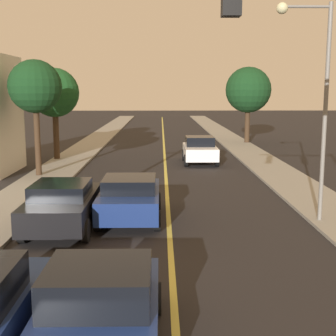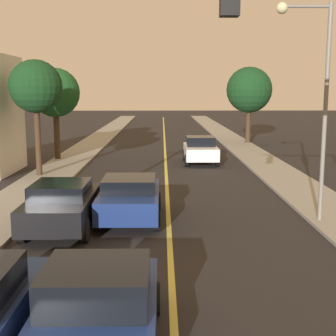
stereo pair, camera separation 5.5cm
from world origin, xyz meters
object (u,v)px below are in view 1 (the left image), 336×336
tree_left_far (35,87)px  car_outer_lane_second (63,205)px  car_far_oncoming (200,150)px  tree_left_near (55,93)px  car_near_lane_front (100,306)px  streetlamp_right (314,84)px  tree_right_near (248,90)px  car_near_lane_second (130,198)px

tree_left_far → car_outer_lane_second: bearing=-71.2°
car_far_oncoming → tree_left_near: 9.71m
car_near_lane_front → tree_left_near: tree_left_near is taller
streetlamp_right → tree_right_near: streetlamp_right is taller
car_near_lane_second → streetlamp_right: size_ratio=0.58×
car_near_lane_second → tree_left_near: 15.45m
car_near_lane_front → tree_left_far: (-5.22, 16.23, 3.80)m
car_near_lane_front → car_near_lane_second: car_near_lane_second is taller
car_near_lane_second → tree_right_near: size_ratio=0.66×
car_outer_lane_second → tree_left_near: size_ratio=0.76×
tree_left_near → car_far_oncoming: bearing=-8.4°
streetlamp_right → tree_left_near: 18.48m
car_far_oncoming → streetlamp_right: size_ratio=0.56×
car_outer_lane_second → car_far_oncoming: 14.78m
tree_left_far → tree_right_near: bearing=48.2°
tree_left_far → streetlamp_right: bearing=-37.6°
car_near_lane_front → streetlamp_right: (5.98, 7.61, 3.87)m
car_near_lane_second → tree_right_near: (8.28, 23.27, 3.63)m
car_near_lane_second → streetlamp_right: bearing=-4.1°
car_near_lane_front → streetlamp_right: 10.42m
tree_left_far → car_near_lane_front: bearing=-72.2°
car_outer_lane_second → car_near_lane_second: bearing=26.5°
car_near_lane_second → streetlamp_right: (5.98, -0.43, 3.83)m
streetlamp_right → tree_left_far: size_ratio=1.21×
car_outer_lane_second → tree_right_near: 26.66m
car_far_oncoming → streetlamp_right: streetlamp_right is taller
streetlamp_right → car_outer_lane_second: bearing=-175.7°
streetlamp_right → tree_left_far: bearing=142.4°
streetlamp_right → car_far_oncoming: bearing=100.9°
tree_left_near → car_near_lane_front: bearing=-75.9°
car_far_oncoming → tree_left_far: size_ratio=0.67×
car_far_oncoming → streetlamp_right: 13.88m
car_near_lane_front → car_outer_lane_second: size_ratio=0.88×
car_near_lane_second → streetlamp_right: 7.11m
streetlamp_right → tree_left_far: streetlamp_right is taller
car_far_oncoming → streetlamp_right: (2.53, -13.11, 3.79)m
car_near_lane_front → tree_right_near: bearing=75.2°
car_near_lane_front → car_near_lane_second: bearing=90.0°
car_near_lane_front → car_outer_lane_second: (-2.08, 7.00, 0.05)m
car_outer_lane_second → tree_right_near: tree_right_near is taller
car_near_lane_front → car_near_lane_second: 8.03m
tree_right_near → car_near_lane_front: bearing=-104.8°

